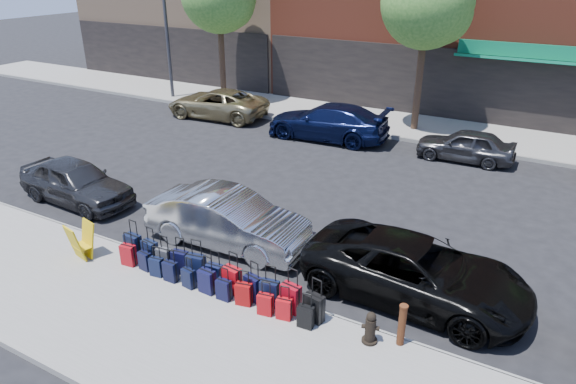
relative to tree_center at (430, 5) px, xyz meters
The scene contains 38 objects.
ground 10.95m from the tree_center, 93.87° to the right, with size 120.00×120.00×0.00m, color black.
sidewalk_near 16.88m from the tree_center, 92.30° to the right, with size 60.00×4.00×0.15m, color gray.
sidewalk_far 5.40m from the tree_center, 142.12° to the left, with size 60.00×4.00×0.15m, color gray.
curb_near 14.98m from the tree_center, 92.63° to the right, with size 60.00×0.08×0.15m, color gray.
curb_far 5.59m from the tree_center, 112.92° to the right, with size 60.00×0.08×0.15m, color gray.
tree_center is the anchor object (origin of this frame).
streetlight 13.48m from the tree_center, behind, with size 2.59×0.18×8.00m.
suitcase_front_0 15.48m from the tree_center, 102.68° to the right, with size 0.44×0.26×1.04m.
suitcase_front_1 15.37m from the tree_center, 100.54° to the right, with size 0.43×0.28×0.98m.
suitcase_front_2 15.33m from the tree_center, 98.66° to the right, with size 0.38×0.22×0.89m.
suitcase_front_3 15.22m from the tree_center, 96.85° to the right, with size 0.42×0.27×0.95m.
suitcase_front_4 15.20m from the tree_center, 94.74° to the right, with size 0.47×0.31×1.05m.
suitcase_front_5 15.19m from the tree_center, 92.60° to the right, with size 0.39×0.24×0.92m.
suitcase_front_6 15.16m from the tree_center, 90.63° to the right, with size 0.45×0.28×1.02m.
suitcase_front_7 15.17m from the tree_center, 88.40° to the right, with size 0.43×0.29×0.95m.
suitcase_front_8 15.19m from the tree_center, 86.64° to the right, with size 0.44×0.28×0.99m.
suitcase_front_9 15.18m from the tree_center, 84.63° to the right, with size 0.46×0.29×1.04m.
suitcase_front_10 15.28m from the tree_center, 82.32° to the right, with size 0.45×0.30×1.00m.
suitcase_back_0 15.76m from the tree_center, 101.90° to the right, with size 0.39×0.25×0.88m.
suitcase_back_1 15.65m from the tree_center, 99.96° to the right, with size 0.34×0.22×0.77m.
suitcase_back_2 15.65m from the tree_center, 98.29° to the right, with size 0.34×0.23×0.77m.
suitcase_back_3 15.59m from the tree_center, 96.60° to the right, with size 0.34×0.20×0.81m.
suitcase_back_4 15.54m from the tree_center, 94.52° to the right, with size 0.34×0.23×0.76m.
suitcase_back_5 15.45m from the tree_center, 92.59° to the right, with size 0.40×0.24×0.92m.
suitcase_back_6 15.49m from the tree_center, 90.66° to the right, with size 0.33×0.20×0.79m.
suitcase_back_7 15.43m from the tree_center, 88.72° to the right, with size 0.39×0.27×0.84m.
suitcase_back_8 15.52m from the tree_center, 86.41° to the right, with size 0.36×0.24×0.79m.
suitcase_back_9 15.49m from the tree_center, 84.73° to the right, with size 0.35×0.24×0.78m.
suitcase_back_10 15.56m from the tree_center, 82.70° to the right, with size 0.34×0.21×0.79m.
fire_hydrant 15.55m from the tree_center, 77.46° to the right, with size 0.36×0.32×0.71m.
bollard 15.42m from the tree_center, 75.15° to the right, with size 0.17×0.17×0.93m.
display_rack 16.30m from the tree_center, 106.22° to the right, with size 0.64×0.68×0.95m.
car_near_0 15.29m from the tree_center, 120.72° to the right, with size 1.65×4.11×1.40m, color #323134.
car_near_1 13.32m from the tree_center, 97.59° to the right, with size 1.58×4.54×1.50m, color #BBBDC2.
car_near_2 13.62m from the tree_center, 74.21° to the right, with size 2.36×5.12×1.42m, color black.
car_far_0 10.70m from the tree_center, 165.21° to the right, with size 2.31×5.00×1.39m, color #998A5D.
car_far_1 6.29m from the tree_center, 138.02° to the right, with size 2.14×5.27×1.53m, color #0C1335.
car_far_2 6.07m from the tree_center, 45.43° to the right, with size 1.47×3.65×1.24m, color #38373A.
Camera 1 is at (6.36, -12.78, 7.13)m, focal length 32.00 mm.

